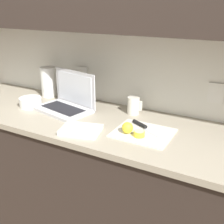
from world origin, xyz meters
The scene contains 11 objects.
wall_back centered at (0.00, 0.25, 1.56)m, with size 5.20×0.38×2.60m.
counter_unit centered at (-0.02, 0.00, 0.46)m, with size 2.29×0.65×0.90m.
laptop centered at (-0.23, 0.07, 0.96)m, with size 0.41×0.31×0.25m.
cutting_board centered at (0.36, -0.04, 0.91)m, with size 0.32×0.27×0.01m, color silver.
knife centered at (0.34, 0.02, 0.92)m, with size 0.24×0.14×0.02m.
lemon_half_cut centered at (0.36, -0.10, 0.93)m, with size 0.06×0.06×0.03m.
lemon_whole_beside centered at (0.29, -0.09, 0.94)m, with size 0.06×0.06×0.06m.
measuring_cup centered at (0.19, 0.21, 0.96)m, with size 0.10×0.08×0.11m.
bowl_white centered at (-0.49, -0.01, 0.94)m, with size 0.15×0.15×0.06m.
paper_towel_roll centered at (-0.53, 0.23, 1.02)m, with size 0.11×0.11×0.23m.
dish_towel centered at (0.05, -0.19, 0.92)m, with size 0.22×0.16×0.02m, color silver.
Camera 1 is at (0.88, -1.35, 1.58)m, focal length 45.00 mm.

